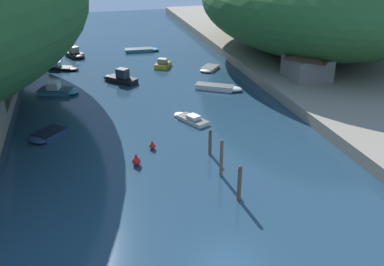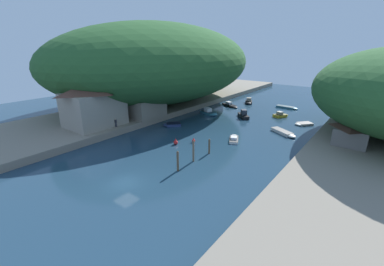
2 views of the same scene
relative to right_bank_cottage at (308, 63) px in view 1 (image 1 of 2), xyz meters
The scene contains 19 objects.
water_surface 21.00m from the right_bank_cottage, behind, with size 130.00×130.00×0.00m, color #1E384C.
right_bank 6.21m from the right_bank_cottage, 14.77° to the left, with size 22.00×120.00×1.25m.
hillside_right 15.53m from the right_bank_cottage, 63.08° to the left, with size 31.34×43.88×15.25m.
right_bank_cottage is the anchor object (origin of this frame).
boat_near_quay 32.87m from the right_bank_cottage, 167.37° to the right, with size 4.02×4.12×0.60m.
boat_white_cruiser 29.65m from the right_bank_cottage, 126.06° to the left, with size 5.88×2.08×0.51m.
boat_far_right_bank 18.74m from the right_bank_cottage, 158.98° to the right, with size 3.40×4.81×0.79m.
boat_mid_channel 36.73m from the right_bank_cottage, 141.06° to the left, with size 3.40×4.48×1.60m.
boat_navy_launch 35.19m from the right_bank_cottage, 151.98° to the left, with size 6.04×3.95×1.18m.
boat_yellow_tender 24.71m from the right_bank_cottage, 159.91° to the left, with size 4.78×4.97×1.94m.
boat_open_rowboat 11.52m from the right_bank_cottage, behind, with size 5.97×4.49×0.59m.
boat_red_skiff 21.42m from the right_bank_cottage, 138.31° to the left, with size 3.36×4.02×1.32m.
boat_cabin_cruiser 31.58m from the right_bank_cottage, 169.31° to the left, with size 5.36×3.50×1.45m.
boat_moored_right 14.72m from the right_bank_cottage, 133.01° to the left, with size 3.85×4.10×0.45m.
mooring_post_nearest 28.26m from the right_bank_cottage, 128.45° to the right, with size 0.31×0.31×2.94m.
mooring_post_second 25.54m from the right_bank_cottage, 133.95° to the right, with size 0.29×0.29×3.31m.
mooring_post_middle 22.78m from the right_bank_cottage, 140.26° to the right, with size 0.30×0.30×2.47m.
channel_buoy_near 25.58m from the right_bank_cottage, 151.47° to the right, with size 0.57×0.57×0.86m.
channel_buoy_far 28.50m from the right_bank_cottage, 148.57° to the right, with size 0.74×0.74×1.11m.
Camera 1 is at (-7.27, -18.73, 18.30)m, focal length 40.00 mm.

